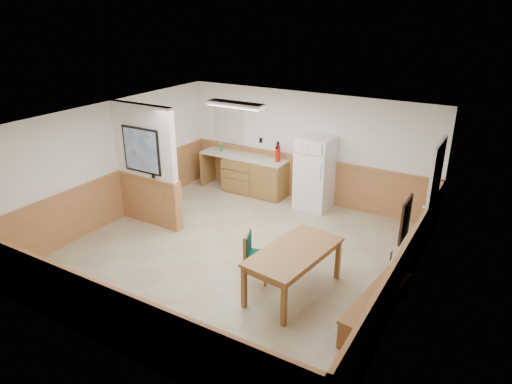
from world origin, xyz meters
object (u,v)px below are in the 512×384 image
Objects in this scene: refrigerator at (315,173)px; dining_table at (294,256)px; fire_extinguisher at (278,153)px; soap_bottle at (221,147)px; dining_bench at (377,301)px; dining_chair at (252,253)px.

dining_table is at bearing -70.25° from refrigerator.
refrigerator is at bearing -2.02° from fire_extinguisher.
dining_table is (1.06, -3.18, -0.16)m from refrigerator.
refrigerator is at bearing -1.85° from soap_bottle.
dining_bench is 2.05× the size of dining_chair.
dining_chair reaches higher than dining_bench.
dining_bench is at bearing -33.88° from soap_bottle.
dining_chair is at bearing -65.46° from fire_extinguisher.
refrigerator is at bearing 133.56° from dining_bench.
refrigerator is 1.93× the size of dining_chair.
fire_extinguisher is at bearing 129.25° from dining_table.
refrigerator is at bearing 115.87° from dining_table.
dining_bench is 6.02m from soap_bottle.
fire_extinguisher is at bearing 176.13° from refrigerator.
dining_chair is at bearing -171.56° from dining_table.
dining_bench is at bearing -52.12° from refrigerator.
dining_chair reaches higher than dining_table.
fire_extinguisher is (-2.03, 3.27, 0.45)m from dining_table.
soap_bottle is at bearing 153.08° from dining_bench.
dining_table is 1.02× the size of dining_bench.
dining_bench is 4.82m from fire_extinguisher.
dining_table is 1.39m from dining_bench.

